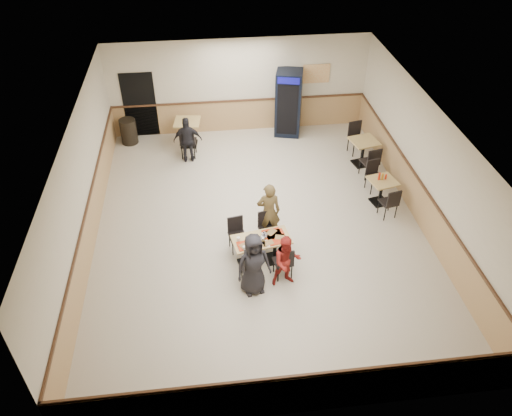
{
  "coord_description": "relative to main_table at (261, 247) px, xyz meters",
  "views": [
    {
      "loc": [
        -1.21,
        -9.46,
        8.0
      ],
      "look_at": [
        -0.14,
        -0.5,
        0.98
      ],
      "focal_mm": 35.0,
      "sensor_mm": 36.0,
      "label": 1
    }
  ],
  "objects": [
    {
      "name": "main_chairs",
      "position": [
        -0.05,
        -0.01,
        -0.02
      ],
      "size": [
        1.37,
        1.67,
        0.87
      ],
      "rotation": [
        0.0,
        0.0,
        0.17
      ],
      "color": "black",
      "rests_on": "ground"
    },
    {
      "name": "side_table_near_chair_north",
      "position": [
        3.39,
        2.42,
        -0.01
      ],
      "size": [
        0.49,
        0.49,
        0.89
      ],
      "primitive_type": null,
      "rotation": [
        0.0,
        0.0,
        0.22
      ],
      "color": "black",
      "rests_on": "ground"
    },
    {
      "name": "back_table_chair_lone",
      "position": [
        -1.57,
        4.8,
        0.06
      ],
      "size": [
        0.53,
        0.53,
        1.03
      ],
      "primitive_type": null,
      "rotation": [
        0.0,
        0.0,
        3.02
      ],
      "color": "black",
      "rests_on": "ground"
    },
    {
      "name": "room_shell",
      "position": [
        1.88,
        3.8,
        0.12
      ],
      "size": [
        10.0,
        10.0,
        10.0
      ],
      "color": "silver",
      "rests_on": "ground"
    },
    {
      "name": "diner_man_opposite",
      "position": [
        0.28,
        0.84,
        0.31
      ],
      "size": [
        0.57,
        0.38,
        1.54
      ],
      "primitive_type": "imported",
      "rotation": [
        0.0,
        0.0,
        3.12
      ],
      "color": "brown",
      "rests_on": "ground"
    },
    {
      "name": "trash_bin",
      "position": [
        -3.4,
        5.8,
        -0.06
      ],
      "size": [
        0.5,
        0.5,
        0.79
      ],
      "primitive_type": "cylinder",
      "color": "black",
      "rests_on": "ground"
    },
    {
      "name": "back_table",
      "position": [
        -1.57,
        5.45,
        0.09
      ],
      "size": [
        0.85,
        0.85,
        0.82
      ],
      "rotation": [
        0.0,
        0.0,
        -0.12
      ],
      "color": "black",
      "rests_on": "ground"
    },
    {
      "name": "lone_diner",
      "position": [
        -1.57,
        4.53,
        0.24
      ],
      "size": [
        0.83,
        0.35,
        1.4
      ],
      "primitive_type": "imported",
      "rotation": [
        0.0,
        0.0,
        3.13
      ],
      "color": "black",
      "rests_on": "ground"
    },
    {
      "name": "main_table",
      "position": [
        0.0,
        0.0,
        0.0
      ],
      "size": [
        1.37,
        0.85,
        0.69
      ],
      "rotation": [
        0.0,
        0.0,
        0.17
      ],
      "color": "black",
      "rests_on": "ground"
    },
    {
      "name": "condiment_caddy",
      "position": [
        3.36,
        1.91,
        0.34
      ],
      "size": [
        0.23,
        0.06,
        0.2
      ],
      "color": "red",
      "rests_on": "side_table_near"
    },
    {
      "name": "tabletop_clutter",
      "position": [
        0.06,
        -0.03,
        0.25
      ],
      "size": [
        1.14,
        0.69,
        0.12
      ],
      "rotation": [
        0.0,
        0.0,
        0.17
      ],
      "color": "#B82A0C",
      "rests_on": "main_table"
    },
    {
      "name": "side_table_far",
      "position": [
        3.45,
        3.74,
        0.06
      ],
      "size": [
        0.87,
        0.87,
        0.78
      ],
      "rotation": [
        0.0,
        0.0,
        0.21
      ],
      "color": "black",
      "rests_on": "ground"
    },
    {
      "name": "side_table_near_chair_south",
      "position": [
        3.39,
        1.3,
        -0.01
      ],
      "size": [
        0.49,
        0.49,
        0.89
      ],
      "primitive_type": null,
      "rotation": [
        0.0,
        0.0,
        3.36
      ],
      "color": "black",
      "rests_on": "ground"
    },
    {
      "name": "ground",
      "position": [
        0.1,
        1.25,
        -0.46
      ],
      "size": [
        10.0,
        10.0,
        0.0
      ],
      "primitive_type": "plane",
      "color": "beige",
      "rests_on": "ground"
    },
    {
      "name": "side_table_near",
      "position": [
        3.39,
        1.86,
        0.01
      ],
      "size": [
        0.79,
        0.79,
        0.7
      ],
      "rotation": [
        0.0,
        0.0,
        0.22
      ],
      "color": "black",
      "rests_on": "ground"
    },
    {
      "name": "side_table_far_chair_south",
      "position": [
        3.45,
        3.11,
        0.04
      ],
      "size": [
        0.55,
        0.55,
        0.99
      ],
      "primitive_type": null,
      "rotation": [
        0.0,
        0.0,
        3.35
      ],
      "color": "black",
      "rests_on": "ground"
    },
    {
      "name": "side_table_far_chair_north",
      "position": [
        3.45,
        4.37,
        0.04
      ],
      "size": [
        0.55,
        0.55,
        0.99
      ],
      "primitive_type": null,
      "rotation": [
        0.0,
        0.0,
        0.21
      ],
      "color": "black",
      "rests_on": "ground"
    },
    {
      "name": "pepsi_cooler",
      "position": [
        1.6,
        5.84,
        0.58
      ],
      "size": [
        0.95,
        0.95,
        2.08
      ],
      "rotation": [
        0.0,
        0.0,
        -0.25
      ],
      "color": "black",
      "rests_on": "ground"
    },
    {
      "name": "diner_woman_right",
      "position": [
        0.45,
        -0.71,
        0.18
      ],
      "size": [
        0.66,
        0.54,
        1.27
      ],
      "primitive_type": "imported",
      "rotation": [
        0.0,
        0.0,
        0.1
      ],
      "color": "maroon",
      "rests_on": "ground"
    },
    {
      "name": "diner_woman_left",
      "position": [
        -0.28,
        -0.84,
        0.3
      ],
      "size": [
        0.83,
        0.64,
        1.51
      ],
      "primitive_type": "imported",
      "rotation": [
        0.0,
        0.0,
        0.23
      ],
      "color": "black",
      "rests_on": "ground"
    }
  ]
}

